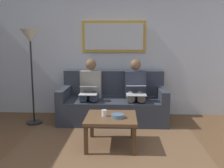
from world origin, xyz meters
TOP-DOWN VIEW (x-y plane):
  - wall_rear at (0.00, -2.60)m, footprint 6.00×0.12m
  - area_rug at (0.00, -0.85)m, footprint 2.60×1.80m
  - couch at (0.00, -2.12)m, footprint 1.92×0.90m
  - framed_mirror at (0.00, -2.51)m, footprint 1.22×0.05m
  - coffee_table at (-0.02, -0.90)m, footprint 0.70×0.70m
  - cup at (0.07, -0.90)m, footprint 0.07×0.07m
  - bowl at (-0.12, -0.84)m, footprint 0.18×0.18m
  - person_left at (-0.41, -2.05)m, footprint 0.38×0.58m
  - laptop_silver at (-0.41, -1.81)m, footprint 0.34×0.38m
  - person_right at (0.41, -2.05)m, footprint 0.38×0.58m
  - laptop_white at (0.41, -1.80)m, footprint 0.30×0.33m
  - standing_lamp at (1.41, -1.85)m, footprint 0.32×0.32m

SIDE VIEW (x-z plane):
  - area_rug at x=0.00m, z-range 0.00..0.01m
  - couch at x=0.00m, z-range -0.14..0.76m
  - coffee_table at x=-0.02m, z-range 0.16..0.58m
  - bowl at x=-0.12m, z-range 0.43..0.48m
  - cup at x=0.07m, z-range 0.43..0.52m
  - person_left at x=-0.41m, z-range 0.04..1.18m
  - person_right at x=0.41m, z-range 0.04..1.18m
  - laptop_white at x=0.41m, z-range 0.56..0.70m
  - laptop_silver at x=-0.41m, z-range 0.55..0.72m
  - wall_rear at x=0.00m, z-range 0.00..2.60m
  - standing_lamp at x=1.41m, z-range 0.54..2.20m
  - framed_mirror at x=0.00m, z-range 1.25..1.85m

